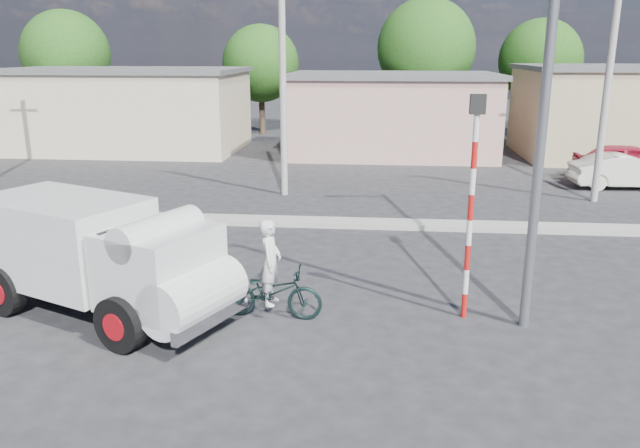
# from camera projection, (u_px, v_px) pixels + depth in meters

# --- Properties ---
(ground_plane) EXTENTS (120.00, 120.00, 0.00)m
(ground_plane) POSITION_uv_depth(u_px,v_px,m) (294.00, 344.00, 11.26)
(ground_plane) COLOR #262629
(ground_plane) RESTS_ON ground
(median) EXTENTS (40.00, 0.80, 0.16)m
(median) POSITION_uv_depth(u_px,v_px,m) (330.00, 222.00, 18.91)
(median) COLOR #99968E
(median) RESTS_ON ground
(truck) EXTENTS (5.86, 4.04, 2.28)m
(truck) POSITION_uv_depth(u_px,v_px,m) (102.00, 255.00, 12.16)
(truck) COLOR black
(truck) RESTS_ON ground
(bicycle) EXTENTS (2.07, 0.82, 1.07)m
(bicycle) POSITION_uv_depth(u_px,v_px,m) (271.00, 292.00, 12.26)
(bicycle) COLOR black
(bicycle) RESTS_ON ground
(cyclist) EXTENTS (0.44, 0.64, 1.71)m
(cyclist) POSITION_uv_depth(u_px,v_px,m) (271.00, 277.00, 12.17)
(cyclist) COLOR white
(cyclist) RESTS_ON ground
(car_cream) EXTENTS (4.05, 1.64, 1.31)m
(car_cream) POSITION_uv_depth(u_px,v_px,m) (624.00, 171.00, 23.86)
(car_cream) COLOR silver
(car_cream) RESTS_ON ground
(car_red) EXTENTS (4.40, 1.80, 1.49)m
(car_red) POSITION_uv_depth(u_px,v_px,m) (630.00, 162.00, 25.28)
(car_red) COLOR #B71B37
(car_red) RESTS_ON ground
(traffic_pole) EXTENTS (0.28, 0.18, 4.36)m
(traffic_pole) POSITION_uv_depth(u_px,v_px,m) (472.00, 190.00, 11.71)
(traffic_pole) COLOR red
(traffic_pole) RESTS_ON ground
(streetlight) EXTENTS (2.34, 0.22, 9.00)m
(streetlight) POSITION_uv_depth(u_px,v_px,m) (539.00, 60.00, 10.70)
(streetlight) COLOR slate
(streetlight) RESTS_ON ground
(building_row) EXTENTS (37.80, 7.30, 4.44)m
(building_row) POSITION_uv_depth(u_px,v_px,m) (374.00, 111.00, 31.68)
(building_row) COLOR beige
(building_row) RESTS_ON ground
(tree_row) EXTENTS (43.62, 7.43, 8.42)m
(tree_row) POSITION_uv_depth(u_px,v_px,m) (421.00, 53.00, 36.85)
(tree_row) COLOR #38281E
(tree_row) RESTS_ON ground
(utility_poles) EXTENTS (35.40, 0.24, 8.00)m
(utility_poles) POSITION_uv_depth(u_px,v_px,m) (434.00, 82.00, 21.38)
(utility_poles) COLOR #99968E
(utility_poles) RESTS_ON ground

